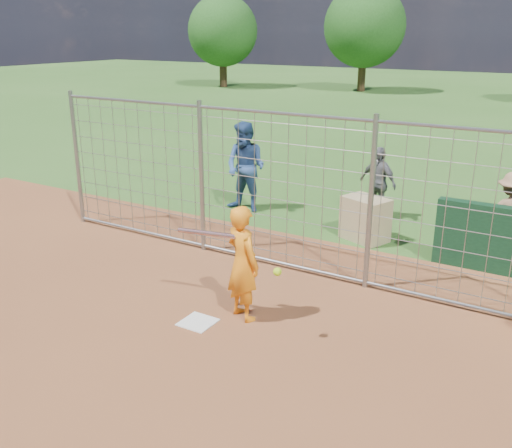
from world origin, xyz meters
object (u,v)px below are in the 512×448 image
Objects in this scene: bystander_b at (378,183)px; equipment_bin at (365,219)px; batter at (243,263)px; bystander_c at (510,215)px; bystander_a at (246,167)px.

bystander_b is 1.86× the size of equipment_bin.
bystander_c is at bearing -100.75° from batter.
batter is 1.97× the size of equipment_bin.
equipment_bin is (2.83, -0.40, -0.55)m from bystander_a.
bystander_a is (-2.51, 4.09, 0.16)m from batter.
equipment_bin is (0.32, 3.69, -0.39)m from batter.
batter reaches higher than bystander_b.
bystander_a is 5.20m from bystander_c.
equipment_bin is at bearing -0.05° from bystander_c.
batter is 0.83× the size of bystander_a.
bystander_c is at bearing 32.29° from equipment_bin.
batter is 1.07× the size of bystander_c.
batter is at bearing -74.47° from equipment_bin.
bystander_a reaches higher than bystander_b.
bystander_a is 2.91m from equipment_bin.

